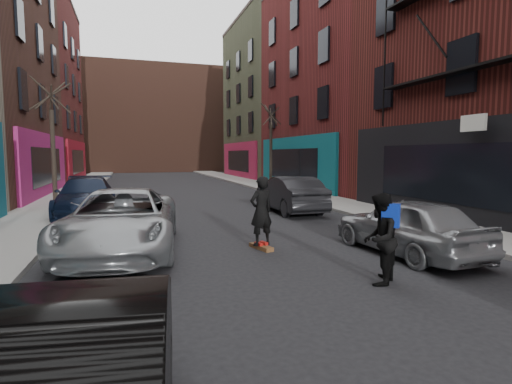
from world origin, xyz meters
TOP-DOWN VIEW (x-y plane):
  - sidewalk_left at (-6.25, 30.00)m, footprint 2.50×84.00m
  - sidewalk_right at (6.25, 30.00)m, footprint 2.50×84.00m
  - buildings_right at (13.50, 16.00)m, footprint 12.00×56.00m
  - building_far at (0.00, 56.00)m, footprint 40.00×10.00m
  - tree_left_far at (-6.20, 18.00)m, footprint 2.00×2.00m
  - tree_right_far at (6.20, 24.00)m, footprint 2.00×2.00m
  - parked_left_far at (-3.20, 8.37)m, footprint 3.15×5.70m
  - parked_left_end at (-4.60, 14.82)m, footprint 2.16×5.11m
  - parked_right_far at (3.20, 6.05)m, footprint 1.85×4.10m
  - parked_right_end at (3.20, 13.32)m, footprint 1.59×4.46m
  - skateboard at (0.09, 7.60)m, footprint 0.42×0.83m
  - skateboarder at (0.09, 7.60)m, footprint 0.71×0.56m
  - pedestrian at (1.31, 4.43)m, footprint 1.02×1.01m

SIDE VIEW (x-z plane):
  - skateboard at x=0.09m, z-range 0.00..0.10m
  - sidewalk_left at x=-6.25m, z-range 0.00..0.13m
  - sidewalk_right at x=6.25m, z-range 0.00..0.13m
  - parked_right_far at x=3.20m, z-range 0.00..1.37m
  - parked_right_end at x=3.20m, z-range 0.00..1.47m
  - parked_left_end at x=-4.60m, z-range 0.00..1.47m
  - parked_left_far at x=-3.20m, z-range 0.00..1.51m
  - pedestrian at x=1.31m, z-range 0.01..1.67m
  - skateboarder at x=0.09m, z-range 0.10..1.82m
  - tree_left_far at x=-6.20m, z-range 0.13..6.63m
  - tree_right_far at x=6.20m, z-range 0.13..6.93m
  - building_far at x=0.00m, z-range 0.00..14.00m
  - buildings_right at x=13.50m, z-range 0.00..16.00m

